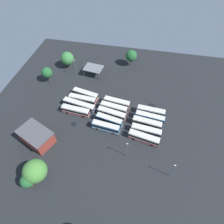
% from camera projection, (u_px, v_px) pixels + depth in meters
% --- Properties ---
extents(ground_plane, '(109.25, 109.25, 0.00)m').
position_uv_depth(ground_plane, '(112.00, 117.00, 78.77)').
color(ground_plane, black).
extents(bus_row0_slot0, '(11.75, 3.39, 3.53)m').
position_uv_depth(bus_row0_slot0, '(151.00, 111.00, 78.20)').
color(bus_row0_slot0, silver).
rests_on(bus_row0_slot0, ground_plane).
extents(bus_row0_slot1, '(12.25, 3.83, 3.53)m').
position_uv_depth(bus_row0_slot1, '(150.00, 118.00, 76.10)').
color(bus_row0_slot1, teal).
rests_on(bus_row0_slot1, ground_plane).
extents(bus_row0_slot2, '(11.77, 3.92, 3.53)m').
position_uv_depth(bus_row0_slot2, '(147.00, 123.00, 74.29)').
color(bus_row0_slot2, silver).
rests_on(bus_row0_slot2, ground_plane).
extents(bus_row0_slot3, '(11.73, 3.69, 3.53)m').
position_uv_depth(bus_row0_slot3, '(146.00, 131.00, 71.98)').
color(bus_row0_slot3, silver).
rests_on(bus_row0_slot3, ground_plane).
extents(bus_row0_slot4, '(11.96, 4.59, 3.53)m').
position_uv_depth(bus_row0_slot4, '(144.00, 138.00, 69.91)').
color(bus_row0_slot4, silver).
rests_on(bus_row0_slot4, ground_plane).
extents(bus_row1_slot0, '(11.62, 4.00, 3.53)m').
position_uv_depth(bus_row1_slot0, '(117.00, 103.00, 81.42)').
color(bus_row1_slot0, silver).
rests_on(bus_row1_slot0, ground_plane).
extents(bus_row1_slot1, '(11.86, 4.16, 3.53)m').
position_uv_depth(bus_row1_slot1, '(114.00, 108.00, 79.42)').
color(bus_row1_slot1, silver).
rests_on(bus_row1_slot1, ground_plane).
extents(bus_row1_slot2, '(12.17, 4.59, 3.53)m').
position_uv_depth(bus_row1_slot2, '(112.00, 114.00, 77.39)').
color(bus_row1_slot2, silver).
rests_on(bus_row1_slot2, ground_plane).
extents(bus_row1_slot3, '(11.38, 4.58, 3.53)m').
position_uv_depth(bus_row1_slot3, '(109.00, 120.00, 75.24)').
color(bus_row1_slot3, teal).
rests_on(bus_row1_slot3, ground_plane).
extents(bus_row1_slot4, '(11.38, 3.72, 3.53)m').
position_uv_depth(bus_row1_slot4, '(106.00, 127.00, 73.10)').
color(bus_row1_slot4, teal).
rests_on(bus_row1_slot4, ground_plane).
extents(bus_row2_slot0, '(12.12, 4.81, 3.53)m').
position_uv_depth(bus_row2_slot0, '(85.00, 94.00, 84.69)').
color(bus_row2_slot0, silver).
rests_on(bus_row2_slot0, ground_plane).
extents(bus_row2_slot1, '(12.32, 3.45, 3.53)m').
position_uv_depth(bus_row2_slot1, '(82.00, 99.00, 82.63)').
color(bus_row2_slot1, silver).
rests_on(bus_row2_slot1, ground_plane).
extents(bus_row2_slot2, '(14.54, 4.94, 3.53)m').
position_uv_depth(bus_row2_slot2, '(79.00, 105.00, 80.52)').
color(bus_row2_slot2, silver).
rests_on(bus_row2_slot2, ground_plane).
extents(bus_row2_slot3, '(12.15, 3.46, 3.53)m').
position_uv_depth(bus_row2_slot3, '(76.00, 111.00, 78.46)').
color(bus_row2_slot3, silver).
rests_on(bus_row2_slot3, ground_plane).
extents(depot_building, '(14.57, 12.29, 5.81)m').
position_uv_depth(depot_building, '(37.00, 137.00, 69.04)').
color(depot_building, maroon).
rests_on(depot_building, ground_plane).
extents(maintenance_shelter, '(10.02, 8.01, 4.19)m').
position_uv_depth(maintenance_shelter, '(93.00, 68.00, 93.69)').
color(maintenance_shelter, slate).
rests_on(maintenance_shelter, ground_plane).
extents(lamp_post_mid_lot, '(0.56, 0.28, 7.44)m').
position_uv_depth(lamp_post_mid_lot, '(102.00, 73.00, 91.00)').
color(lamp_post_mid_lot, slate).
rests_on(lamp_post_mid_lot, ground_plane).
extents(lamp_post_far_corner, '(0.56, 0.28, 8.22)m').
position_uv_depth(lamp_post_far_corner, '(172.00, 170.00, 59.13)').
color(lamp_post_far_corner, slate).
rests_on(lamp_post_far_corner, ground_plane).
extents(lamp_post_by_building, '(0.56, 0.28, 8.38)m').
position_uv_depth(lamp_post_by_building, '(127.00, 149.00, 63.79)').
color(lamp_post_by_building, slate).
rests_on(lamp_post_by_building, ground_plane).
extents(lamp_post_near_entrance, '(0.56, 0.28, 9.52)m').
position_uv_depth(lamp_post_near_entrance, '(76.00, 68.00, 91.97)').
color(lamp_post_near_entrance, slate).
rests_on(lamp_post_near_entrance, ground_plane).
extents(tree_northwest, '(6.81, 6.81, 8.68)m').
position_uv_depth(tree_northwest, '(67.00, 59.00, 96.73)').
color(tree_northwest, brown).
rests_on(tree_northwest, ground_plane).
extents(tree_west_edge, '(7.48, 7.48, 9.61)m').
position_uv_depth(tree_west_edge, '(35.00, 171.00, 57.58)').
color(tree_west_edge, brown).
rests_on(tree_west_edge, ground_plane).
extents(tree_east_edge, '(5.21, 5.21, 7.83)m').
position_uv_depth(tree_east_edge, '(47.00, 73.00, 89.37)').
color(tree_east_edge, brown).
rests_on(tree_east_edge, ground_plane).
extents(tree_northeast, '(4.41, 4.41, 6.98)m').
position_uv_depth(tree_northeast, '(27.00, 181.00, 56.79)').
color(tree_northeast, brown).
rests_on(tree_northeast, ground_plane).
extents(tree_south_edge, '(5.99, 5.99, 8.90)m').
position_uv_depth(tree_south_edge, '(131.00, 56.00, 97.25)').
color(tree_south_edge, brown).
rests_on(tree_south_edge, ground_plane).
extents(puddle_back_corner, '(2.43, 2.43, 0.01)m').
position_uv_depth(puddle_back_corner, '(74.00, 124.00, 76.19)').
color(puddle_back_corner, black).
rests_on(puddle_back_corner, ground_plane).
extents(puddle_centre_drain, '(3.28, 3.28, 0.01)m').
position_uv_depth(puddle_centre_drain, '(151.00, 106.00, 82.62)').
color(puddle_centre_drain, black).
rests_on(puddle_centre_drain, ground_plane).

